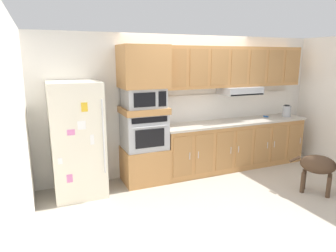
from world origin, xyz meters
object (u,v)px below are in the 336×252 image
Objects in this scene: screwdriver at (266,116)px; dog at (324,166)px; built_in_oven at (144,131)px; electric_kettle at (287,111)px; microwave at (143,98)px; refrigerator at (77,140)px.

screwdriver is 1.74m from dog.
electric_kettle is at bearing -0.89° from built_in_oven.
built_in_oven reaches higher than electric_kettle.
dog is at bearing -98.98° from screwdriver.
built_in_oven reaches higher than screwdriver.
built_in_oven is 4.27× the size of screwdriver.
built_in_oven is 1.09× the size of microwave.
refrigerator reaches higher than screwdriver.
screwdriver is 0.68× the size of electric_kettle.
built_in_oven is at bearing -178.50° from screwdriver.
refrigerator is 4.16m from electric_kettle.
screwdriver reaches higher than dog.
screwdriver is (2.64, 0.07, -0.53)m from microwave.
refrigerator is 10.74× the size of screwdriver.
refrigerator is at bearing -176.47° from microwave.
electric_kettle is (3.06, -0.05, -0.43)m from microwave.
refrigerator reaches higher than microwave.
built_in_oven is at bearing 179.11° from electric_kettle.
refrigerator is 2.73× the size of microwave.
dog is (2.38, -1.59, -0.43)m from built_in_oven.
built_in_oven is at bearing 3.53° from refrigerator.
built_in_oven reaches higher than dog.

